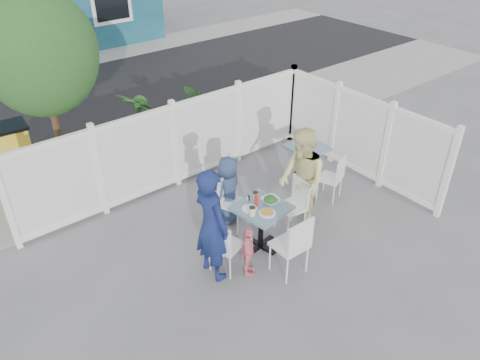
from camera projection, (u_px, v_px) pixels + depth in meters
ground at (257, 252)px, 7.17m from camera, size 80.00×80.00×0.00m
near_sidewalk at (138, 156)px, 9.67m from camera, size 24.00×2.60×0.01m
street at (69, 101)px, 12.10m from camera, size 24.00×5.00×0.01m
far_sidewalk at (30, 70)px, 14.14m from camera, size 24.00×1.60×0.01m
fence_back at (175, 147)px, 8.38m from camera, size 5.86×0.08×1.60m
fence_right at (359, 136)px, 8.72m from camera, size 0.08×3.66×1.60m
tree at (39, 54)px, 7.10m from camera, size 1.80×1.62×3.59m
utility_cabinet at (13, 161)px, 8.27m from camera, size 0.71×0.53×1.25m
potted_shrub_a at (144, 134)px, 8.69m from camera, size 1.17×1.17×1.68m
potted_shrub_b at (214, 120)px, 9.49m from camera, size 1.59×1.67×1.44m
main_table at (261, 216)px, 6.97m from camera, size 0.81×0.81×0.76m
spare_table at (306, 154)px, 8.65m from camera, size 0.70×0.70×0.70m
chair_left at (223, 243)px, 6.55m from camera, size 0.50×0.51×0.90m
chair_right at (295, 201)px, 7.40m from camera, size 0.44×0.45×0.90m
chair_back at (230, 198)px, 7.50m from camera, size 0.52×0.51×0.89m
chair_near at (294, 243)px, 6.47m from camera, size 0.46×0.44×0.99m
chair_spare at (334, 175)px, 8.12m from camera, size 0.49×0.48×0.84m
man at (212, 225)px, 6.34m from camera, size 0.42×0.64×1.73m
woman at (301, 180)px, 7.31m from camera, size 0.93×1.02×1.71m
boy at (228, 190)px, 7.55m from camera, size 0.67×0.55×1.18m
toddler at (248, 252)px, 6.57m from camera, size 0.46×0.49×0.81m
plate_main at (267, 213)px, 6.74m from camera, size 0.24×0.24×0.02m
plate_side at (249, 209)px, 6.83m from camera, size 0.23×0.23×0.02m
salad_bowl at (270, 200)px, 6.97m from camera, size 0.26×0.26×0.06m
coffee_cup_a at (252, 211)px, 6.67m from camera, size 0.09×0.09×0.13m
coffee_cup_b at (256, 196)px, 7.00m from camera, size 0.08×0.08×0.13m
ketchup_bottle at (257, 201)px, 6.86m from camera, size 0.05×0.05×0.17m
salt_shaker at (247, 200)px, 6.97m from camera, size 0.03×0.03×0.08m
pepper_shaker at (249, 198)px, 7.01m from camera, size 0.03×0.03×0.08m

